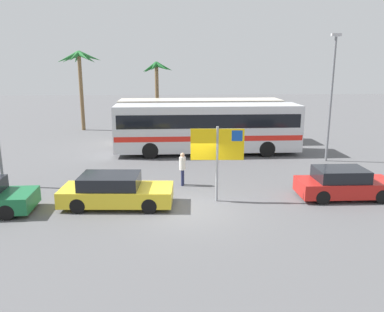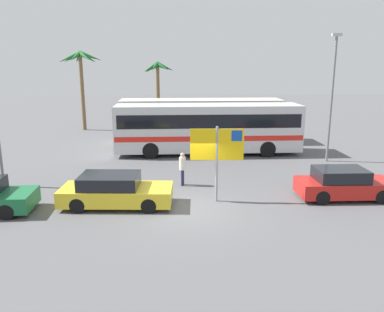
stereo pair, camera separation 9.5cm
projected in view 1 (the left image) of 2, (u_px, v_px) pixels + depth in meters
name	position (u px, v px, depth m)	size (l,w,h in m)	color
ground	(189.00, 209.00, 15.27)	(120.00, 120.00, 0.00)	#565659
bus_front_coach	(207.00, 126.00, 24.51)	(11.75, 2.68, 3.17)	silver
bus_rear_coach	(200.00, 118.00, 28.16)	(11.75, 2.68, 3.17)	silver
ferry_sign	(218.00, 147.00, 15.66)	(2.20, 0.21, 3.20)	gray
car_red	(344.00, 184.00, 16.45)	(4.07, 1.73, 1.32)	red
car_yellow	(115.00, 191.00, 15.50)	(4.60, 2.07, 1.32)	yellow
pedestrian_near_sign	(183.00, 166.00, 18.11)	(0.32, 0.32, 1.60)	#1E2347
lamp_post_left_side	(331.00, 94.00, 22.04)	(0.56, 0.20, 7.35)	slate
palm_tree_seaside	(157.00, 74.00, 33.21)	(2.83, 2.99, 5.91)	brown
palm_tree_inland	(79.00, 65.00, 32.57)	(3.74, 3.71, 6.81)	brown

